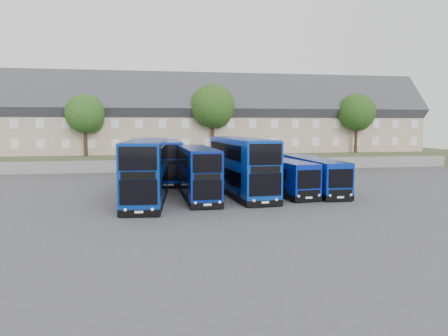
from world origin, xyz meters
The scene contains 15 objects.
ground centered at (0.00, 0.00, 0.00)m, with size 120.00×120.00×0.00m, color #414146.
retaining_wall centered at (0.00, 24.00, 0.75)m, with size 70.00×0.40×1.50m, color slate.
earth_bank centered at (0.00, 34.00, 1.00)m, with size 80.00×20.00×2.00m, color #414828.
terrace_row centered at (3.00, 30.00, 6.60)m, with size 60.00×10.40×11.20m.
dd_front_left centered at (-6.67, 2.40, 2.32)m, with size 3.81×12.07×4.72m.
dd_front_mid centered at (-2.62, 3.33, 1.99)m, with size 2.47×10.26×4.06m.
dd_front_right centered at (1.21, 4.35, 2.33)m, with size 3.57×12.10×4.75m.
dd_rear_left centered at (-4.46, 13.99, 2.09)m, with size 2.54×10.72×4.25m.
dd_rear_right centered at (1.89, 15.98, 2.07)m, with size 3.11×10.76×4.22m.
coach_east_a centered at (4.87, 5.01, 1.42)m, with size 3.34×10.82×2.91m.
coach_east_b centered at (7.89, 4.95, 1.45)m, with size 2.29×10.86×2.96m.
tree_west centered at (-13.85, 25.10, 7.05)m, with size 4.80×4.80×7.65m.
tree_mid centered at (2.15, 25.60, 8.07)m, with size 5.76×5.76×9.18m.
tree_east centered at (22.15, 25.10, 7.39)m, with size 5.12×5.12×8.16m.
tree_far centered at (28.15, 32.10, 7.73)m, with size 5.44×5.44×8.67m.
Camera 1 is at (-6.72, -31.27, 5.96)m, focal length 35.00 mm.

